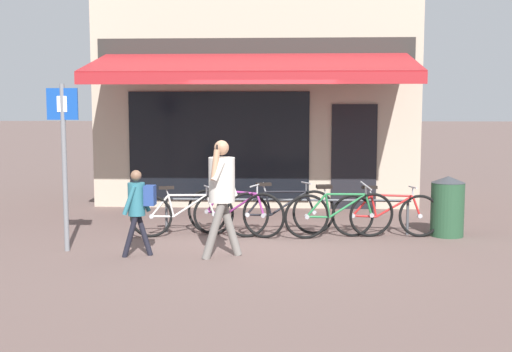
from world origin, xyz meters
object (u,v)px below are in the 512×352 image
Objects in this scene: bicycle_red at (386,214)px; pedestrian_child at (139,202)px; bicycle_silver at (183,213)px; bicycle_black at (281,212)px; bicycle_green at (339,214)px; pedestrian_adult at (222,186)px; bicycle_purple at (235,212)px; parking_sign at (64,149)px; litter_bin at (447,206)px.

pedestrian_child is (-3.58, -1.52, 0.39)m from bicycle_red.
pedestrian_child is at bearing -119.33° from bicycle_silver.
bicycle_silver is at bearing 167.74° from bicycle_black.
bicycle_green is 3.16m from pedestrian_child.
pedestrian_adult is (-0.78, -1.50, 0.60)m from bicycle_black.
parking_sign reaches higher than bicycle_purple.
pedestrian_child is 0.51× the size of parking_sign.
bicycle_black is 1.79m from pedestrian_adult.
pedestrian_adult is (-1.69, -1.34, 0.60)m from bicycle_green.
bicycle_red is 2.94m from pedestrian_adult.
pedestrian_child is at bearing -13.59° from parking_sign.
parking_sign is at bearing -166.55° from litter_bin.
bicycle_green is at bearing -170.75° from litter_bin.
bicycle_red is at bearing -173.95° from litter_bin.
bicycle_purple is 3.38m from litter_bin.
bicycle_green is 1.76m from litter_bin.
pedestrian_child reaches higher than bicycle_silver.
bicycle_black is at bearing 158.32° from bicycle_green.
parking_sign reaches higher than pedestrian_adult.
bicycle_green is 2.24m from pedestrian_adult.
parking_sign reaches higher than bicycle_red.
pedestrian_child is (-1.92, -1.51, 0.37)m from bicycle_black.
pedestrian_adult reaches higher than litter_bin.
bicycle_red is at bearing -156.92° from pedestrian_child.
bicycle_purple is at bearing 167.17° from bicycle_black.
litter_bin is (4.21, 0.20, 0.12)m from bicycle_silver.
parking_sign is at bearing -131.88° from bicycle_purple.
pedestrian_child is at bearing -165.99° from bicycle_green.
bicycle_silver is 0.93× the size of bicycle_green.
bicycle_silver is 0.83m from bicycle_purple.
litter_bin is 0.40× the size of parking_sign.
bicycle_purple is 1.35× the size of pedestrian_child.
bicycle_green reaches higher than bicycle_purple.
bicycle_purple is 2.40m from bicycle_red.
litter_bin is (4.57, 1.63, -0.27)m from pedestrian_child.
bicycle_purple is 1.00× the size of pedestrian_adult.
pedestrian_adult is (-2.44, -1.51, 0.62)m from bicycle_red.
bicycle_black is at bearing -177.50° from litter_bin.
pedestrian_child is at bearing -160.39° from litter_bin.
pedestrian_adult is 2.32m from parking_sign.
litter_bin reaches higher than bicycle_red.
litter_bin is (0.98, 0.10, 0.12)m from bicycle_red.
litter_bin is (1.73, 0.28, 0.10)m from bicycle_green.
bicycle_red reaches higher than bicycle_silver.
parking_sign reaches higher than bicycle_green.
bicycle_black is 3.45m from parking_sign.
bicycle_red is 0.99m from litter_bin.
parking_sign is (-1.47, -1.16, 1.09)m from bicycle_silver.
bicycle_green is 4.23m from parking_sign.
litter_bin is (2.65, 0.12, 0.10)m from bicycle_black.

